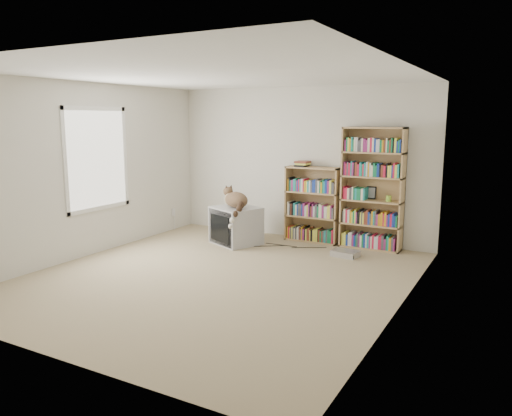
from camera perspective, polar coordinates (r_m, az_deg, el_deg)
The scene contains 17 objects.
floor at distance 6.41m, azimuth -4.25°, elevation -7.88°, with size 4.50×5.00×0.01m, color tan.
wall_back at distance 8.33m, azimuth 5.06°, elevation 5.08°, with size 4.50×0.02×2.50m, color silver.
wall_front at distance 4.29m, azimuth -22.92°, elevation -0.43°, with size 4.50×0.02×2.50m, color silver.
wall_left at distance 7.60m, azimuth -18.80°, elevation 4.09°, with size 0.02×5.00×2.50m, color silver.
wall_right at distance 5.27m, azimuth 16.59°, elevation 1.77°, with size 0.02×5.00×2.50m, color silver.
ceiling at distance 6.12m, azimuth -4.56°, elevation 15.00°, with size 4.50×5.00×0.02m, color white.
window at distance 7.71m, azimuth -17.71°, elevation 5.35°, with size 0.02×1.22×1.52m, color white.
crt_tv at distance 8.01m, azimuth -2.23°, elevation -2.00°, with size 0.88×0.84×0.60m.
cat at distance 7.83m, azimuth -2.35°, elevation 0.64°, with size 0.61×0.70×0.55m.
bookcase_tall at distance 7.82m, azimuth 13.18°, elevation 1.81°, with size 0.93×0.30×1.86m.
bookcase_short at distance 8.18m, azimuth 6.55°, elevation 0.04°, with size 0.89×0.30×1.22m.
book_stack at distance 8.14m, azimuth 5.28°, elevation 5.06°, with size 0.21×0.27×0.09m, color #C31A3C.
green_mug at distance 7.75m, azimuth 14.95°, elevation 1.07°, with size 0.08×0.08×0.09m, color #90C638.
framed_print at distance 7.91m, azimuth 13.05°, elevation 1.72°, with size 0.15×0.01×0.19m, color black.
dvd_player at distance 7.43m, azimuth 10.18°, elevation -5.14°, with size 0.37×0.27×0.09m, color #BCBCC1.
wall_outlet at distance 9.14m, azimuth -9.42°, elevation -0.46°, with size 0.01×0.08×0.13m, color silver.
floor_cables at distance 7.95m, azimuth 2.23°, elevation -4.26°, with size 1.20×0.70×0.01m, color black, non-canonical shape.
Camera 1 is at (3.33, -5.10, 1.98)m, focal length 35.00 mm.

